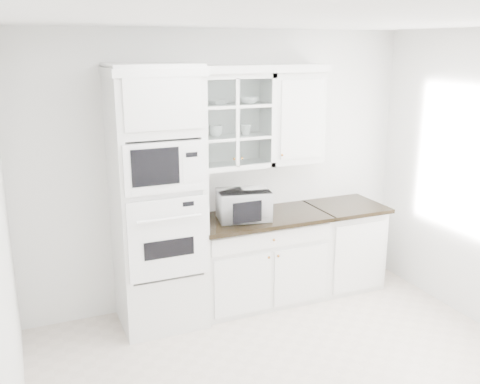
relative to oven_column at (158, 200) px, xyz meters
name	(u,v)px	position (x,y,z in m)	size (l,w,h in m)	color
room_shell	(284,150)	(0.75, -0.99, 0.58)	(4.00, 3.50, 2.70)	white
oven_column	(158,200)	(0.00, 0.00, 0.00)	(0.76, 0.68, 2.40)	white
base_cabinet_run	(259,258)	(1.03, 0.03, -0.74)	(1.32, 0.67, 0.92)	white
extra_base_cabinet	(343,244)	(2.03, 0.03, -0.74)	(0.72, 0.67, 0.92)	white
upper_cabinet_glass	(231,121)	(0.78, 0.17, 0.65)	(0.80, 0.33, 0.90)	white
upper_cabinet_solid	(293,117)	(1.46, 0.17, 0.65)	(0.55, 0.33, 0.90)	white
crown_molding	(221,69)	(0.68, 0.14, 1.14)	(2.14, 0.38, 0.07)	white
countertop_microwave	(243,204)	(0.84, 0.00, -0.14)	(0.49, 0.41, 0.29)	white
bowl_a	(217,102)	(0.65, 0.18, 0.83)	(0.19, 0.19, 0.05)	white
bowl_b	(248,100)	(0.95, 0.15, 0.84)	(0.20, 0.20, 0.06)	white
cup_a	(216,131)	(0.63, 0.18, 0.56)	(0.14, 0.14, 0.11)	white
cup_b	(246,130)	(0.93, 0.16, 0.56)	(0.11, 0.11, 0.10)	white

